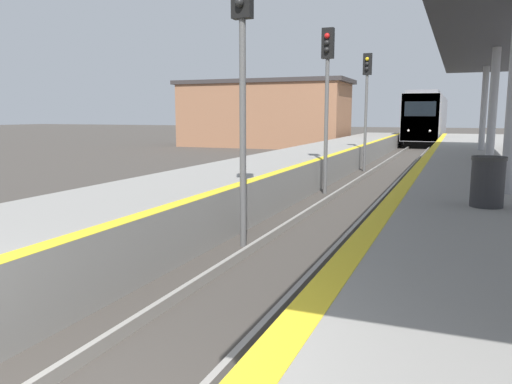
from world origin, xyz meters
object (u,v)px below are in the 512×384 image
(signal_near, at_px, (242,57))
(signal_far, at_px, (367,90))
(signal_mid, at_px, (327,81))
(train, at_px, (428,118))
(trash_bin, at_px, (488,182))

(signal_near, bearing_deg, signal_far, 90.46)
(signal_near, xyz_separation_m, signal_mid, (-0.15, 6.82, 0.00))
(signal_near, xyz_separation_m, signal_far, (-0.11, 13.65, 0.00))
(signal_mid, height_order, signal_far, same)
(train, distance_m, signal_near, 39.45)
(train, distance_m, signal_mid, 32.64)
(train, height_order, signal_near, signal_near)
(signal_far, bearing_deg, signal_mid, -90.32)
(train, xyz_separation_m, signal_far, (-1.14, -25.76, 1.35))
(train, height_order, signal_far, signal_far)
(signal_near, relative_size, trash_bin, 6.22)
(train, relative_size, signal_near, 4.06)
(train, distance_m, trash_bin, 39.24)
(signal_near, bearing_deg, signal_mid, 91.24)
(trash_bin, bearing_deg, signal_near, -175.80)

